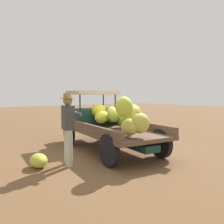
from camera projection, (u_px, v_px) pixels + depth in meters
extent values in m
plane|color=brown|center=(118.00, 154.00, 6.64)|extent=(60.00, 60.00, 0.00)
cube|color=#143228|center=(110.00, 136.00, 7.03)|extent=(4.02, 1.01, 0.16)
cylinder|color=black|center=(69.00, 133.00, 7.90)|extent=(0.80, 0.25, 0.79)
cylinder|color=black|center=(110.00, 130.00, 8.69)|extent=(0.80, 0.25, 0.79)
cylinder|color=black|center=(109.00, 150.00, 5.47)|extent=(0.80, 0.25, 0.79)
cylinder|color=black|center=(161.00, 143.00, 6.26)|extent=(0.80, 0.25, 0.79)
cube|color=brown|center=(118.00, 133.00, 6.63)|extent=(3.22, 2.13, 0.10)
cube|color=brown|center=(93.00, 129.00, 6.22)|extent=(2.98, 0.51, 0.22)
cube|color=brown|center=(141.00, 125.00, 7.01)|extent=(2.98, 0.51, 0.22)
cube|color=#143228|center=(93.00, 117.00, 8.08)|extent=(1.31, 1.66, 0.55)
cube|color=#143228|center=(83.00, 116.00, 8.86)|extent=(0.85, 1.15, 0.44)
cylinder|color=black|center=(70.00, 101.00, 8.10)|extent=(0.04, 0.04, 0.55)
cylinder|color=black|center=(103.00, 100.00, 8.74)|extent=(0.04, 0.04, 0.55)
cylinder|color=black|center=(80.00, 101.00, 7.34)|extent=(0.04, 0.04, 0.55)
cylinder|color=black|center=(115.00, 101.00, 7.98)|extent=(0.04, 0.04, 0.55)
cube|color=tan|center=(93.00, 93.00, 8.02)|extent=(1.43, 1.68, 0.12)
ellipsoid|color=yellow|center=(125.00, 110.00, 7.39)|extent=(0.82, 0.81, 0.52)
ellipsoid|color=yellow|center=(99.00, 111.00, 7.52)|extent=(0.66, 0.72, 0.57)
ellipsoid|color=yellow|center=(126.00, 116.00, 7.29)|extent=(0.91, 0.91, 0.64)
ellipsoid|color=gold|center=(134.00, 112.00, 6.32)|extent=(0.71, 0.70, 0.42)
ellipsoid|color=gold|center=(136.00, 117.00, 6.93)|extent=(0.77, 0.78, 0.52)
ellipsoid|color=yellow|center=(102.00, 117.00, 7.23)|extent=(0.54, 0.60, 0.52)
ellipsoid|color=#85BF3B|center=(131.00, 116.00, 6.38)|extent=(0.71, 0.61, 0.53)
ellipsoid|color=#88AC36|center=(123.00, 120.00, 7.10)|extent=(0.69, 0.68, 0.53)
ellipsoid|color=#BCBF46|center=(140.00, 123.00, 5.51)|extent=(0.55, 0.64, 0.60)
ellipsoid|color=#B6C547|center=(131.00, 115.00, 6.37)|extent=(0.67, 0.63, 0.45)
ellipsoid|color=#BCD03C|center=(124.00, 107.00, 5.42)|extent=(0.51, 0.45, 0.52)
ellipsoid|color=#B9C446|center=(113.00, 114.00, 6.96)|extent=(0.65, 0.64, 0.57)
ellipsoid|color=#8FAC35|center=(111.00, 115.00, 7.72)|extent=(0.73, 0.73, 0.48)
ellipsoid|color=#8AAB2D|center=(128.00, 118.00, 6.98)|extent=(0.70, 0.59, 0.60)
ellipsoid|color=#89BD42|center=(128.00, 110.00, 6.90)|extent=(0.61, 0.46, 0.53)
ellipsoid|color=gold|center=(130.00, 127.00, 5.55)|extent=(0.69, 0.71, 0.52)
cylinder|color=beige|center=(67.00, 146.00, 5.73)|extent=(0.15, 0.15, 0.87)
cylinder|color=beige|center=(70.00, 148.00, 5.49)|extent=(0.15, 0.15, 0.87)
cube|color=#3C4042|center=(68.00, 117.00, 5.56)|extent=(0.45, 0.33, 0.57)
cylinder|color=#3C4042|center=(71.00, 113.00, 5.68)|extent=(0.25, 0.41, 0.10)
cylinder|color=#3C4042|center=(73.00, 114.00, 5.50)|extent=(0.38, 0.32, 0.10)
sphere|color=#977C57|center=(68.00, 101.00, 5.53)|extent=(0.22, 0.22, 0.22)
cylinder|color=olive|center=(68.00, 98.00, 5.52)|extent=(0.34, 0.34, 0.02)
cylinder|color=olive|center=(68.00, 96.00, 5.52)|extent=(0.20, 0.20, 0.10)
ellipsoid|color=#B8C43D|center=(39.00, 161.00, 5.44)|extent=(0.66, 0.51, 0.34)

